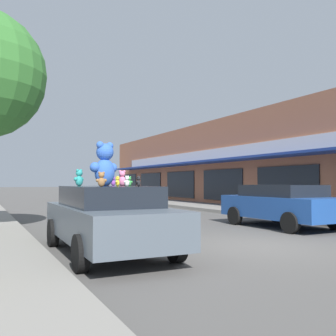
{
  "coord_description": "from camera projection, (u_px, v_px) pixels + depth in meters",
  "views": [
    {
      "loc": [
        -6.08,
        -7.15,
        1.55
      ],
      "look_at": [
        -0.63,
        3.52,
        2.02
      ],
      "focal_mm": 40.0,
      "sensor_mm": 36.0,
      "label": 1
    }
  ],
  "objects": [
    {
      "name": "ground_plane",
      "position": [
        257.0,
        246.0,
        9.07
      ],
      "size": [
        260.0,
        260.0,
        0.0
      ],
      "primitive_type": "plane",
      "color": "#514F4C"
    },
    {
      "name": "storefront_row",
      "position": [
        291.0,
        164.0,
        26.93
      ],
      "size": [
        13.62,
        39.25,
        5.78
      ],
      "color": "#9E6047",
      "rests_on": "ground_plane"
    },
    {
      "name": "plush_art_car",
      "position": [
        108.0,
        217.0,
        8.18
      ],
      "size": [
        2.12,
        4.75,
        1.47
      ],
      "rotation": [
        0.0,
        0.0,
        -0.02
      ],
      "color": "#4C5660",
      "rests_on": "ground_plane"
    },
    {
      "name": "teddy_bear_giant",
      "position": [
        105.0,
        165.0,
        8.44
      ],
      "size": [
        0.76,
        0.55,
        1.0
      ],
      "rotation": [
        0.0,
        0.0,
        3.53
      ],
      "color": "blue",
      "rests_on": "plush_art_car"
    },
    {
      "name": "teddy_bear_black",
      "position": [
        138.0,
        181.0,
        7.59
      ],
      "size": [
        0.14,
        0.15,
        0.21
      ],
      "rotation": [
        0.0,
        0.0,
        3.95
      ],
      "color": "black",
      "rests_on": "plush_art_car"
    },
    {
      "name": "teddy_bear_purple",
      "position": [
        113.0,
        181.0,
        9.25
      ],
      "size": [
        0.17,
        0.13,
        0.23
      ],
      "rotation": [
        0.0,
        0.0,
        2.75
      ],
      "color": "purple",
      "rests_on": "plush_art_car"
    },
    {
      "name": "teddy_bear_green",
      "position": [
        129.0,
        181.0,
        8.49
      ],
      "size": [
        0.14,
        0.16,
        0.23
      ],
      "rotation": [
        0.0,
        0.0,
        2.15
      ],
      "color": "green",
      "rests_on": "plush_art_car"
    },
    {
      "name": "teddy_bear_teal",
      "position": [
        79.0,
        178.0,
        8.27
      ],
      "size": [
        0.28,
        0.24,
        0.38
      ],
      "rotation": [
        0.0,
        0.0,
        3.73
      ],
      "color": "teal",
      "rests_on": "plush_art_car"
    },
    {
      "name": "teddy_bear_brown",
      "position": [
        101.0,
        179.0,
        7.09
      ],
      "size": [
        0.22,
        0.14,
        0.29
      ],
      "rotation": [
        0.0,
        0.0,
        3.03
      ],
      "color": "olive",
      "rests_on": "plush_art_car"
    },
    {
      "name": "teddy_bear_red",
      "position": [
        108.0,
        180.0,
        8.93
      ],
      "size": [
        0.18,
        0.19,
        0.28
      ],
      "rotation": [
        0.0,
        0.0,
        2.28
      ],
      "color": "red",
      "rests_on": "plush_art_car"
    },
    {
      "name": "teddy_bear_yellow",
      "position": [
        117.0,
        181.0,
        8.27
      ],
      "size": [
        0.14,
        0.17,
        0.23
      ],
      "rotation": [
        0.0,
        0.0,
        4.14
      ],
      "color": "yellow",
      "rests_on": "plush_art_car"
    },
    {
      "name": "teddy_bear_white",
      "position": [
        127.0,
        181.0,
        7.76
      ],
      "size": [
        0.17,
        0.13,
        0.22
      ],
      "rotation": [
        0.0,
        0.0,
        3.64
      ],
      "color": "white",
      "rests_on": "plush_art_car"
    },
    {
      "name": "teddy_bear_pink",
      "position": [
        122.0,
        178.0,
        8.61
      ],
      "size": [
        0.25,
        0.24,
        0.37
      ],
      "rotation": [
        0.0,
        0.0,
        2.43
      ],
      "color": "pink",
      "rests_on": "plush_art_car"
    },
    {
      "name": "parked_car_far_center",
      "position": [
        282.0,
        204.0,
        13.0
      ],
      "size": [
        2.2,
        4.41,
        1.47
      ],
      "color": "#1E4793",
      "rests_on": "ground_plane"
    }
  ]
}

